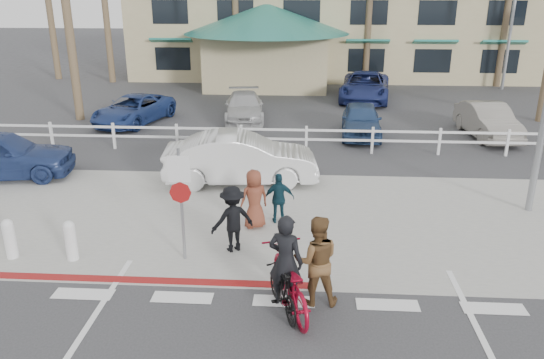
# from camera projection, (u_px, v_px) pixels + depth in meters

# --- Properties ---
(ground) EXTENTS (140.00, 140.00, 0.00)m
(ground) POSITION_uv_depth(u_px,v_px,m) (282.00, 320.00, 9.75)
(ground) COLOR #333335
(sidewalk_plaza) EXTENTS (22.00, 7.00, 0.01)m
(sidewalk_plaza) POSITION_uv_depth(u_px,v_px,m) (290.00, 219.00, 13.97)
(sidewalk_plaza) COLOR gray
(sidewalk_plaza) RESTS_ON ground
(cross_street) EXTENTS (40.00, 5.00, 0.01)m
(cross_street) POSITION_uv_depth(u_px,v_px,m) (294.00, 170.00, 17.72)
(cross_street) COLOR #333335
(cross_street) RESTS_ON ground
(parking_lot) EXTENTS (50.00, 16.00, 0.01)m
(parking_lot) POSITION_uv_depth(u_px,v_px,m) (299.00, 108.00, 26.62)
(parking_lot) COLOR #333335
(parking_lot) RESTS_ON ground
(curb_red) EXTENTS (7.00, 0.25, 0.02)m
(curb_red) POSITION_uv_depth(u_px,v_px,m) (142.00, 280.00, 11.05)
(curb_red) COLOR maroon
(curb_red) RESTS_ON ground
(rail_fence) EXTENTS (29.40, 0.16, 1.00)m
(rail_fence) POSITION_uv_depth(u_px,v_px,m) (309.00, 139.00, 19.39)
(rail_fence) COLOR silver
(rail_fence) RESTS_ON ground
(sign_post) EXTENTS (0.50, 0.10, 2.90)m
(sign_post) POSITION_uv_depth(u_px,v_px,m) (181.00, 199.00, 11.45)
(sign_post) COLOR gray
(sign_post) RESTS_ON ground
(bollard_0) EXTENTS (0.26, 0.26, 0.95)m
(bollard_0) POSITION_uv_depth(u_px,v_px,m) (71.00, 240.00, 11.75)
(bollard_0) COLOR silver
(bollard_0) RESTS_ON ground
(bollard_1) EXTENTS (0.26, 0.26, 0.95)m
(bollard_1) POSITION_uv_depth(u_px,v_px,m) (10.00, 239.00, 11.83)
(bollard_1) COLOR silver
(bollard_1) RESTS_ON ground
(streetlight_1) EXTENTS (0.60, 2.00, 9.50)m
(streetlight_1) POSITION_uv_depth(u_px,v_px,m) (514.00, 5.00, 29.90)
(streetlight_1) COLOR gray
(streetlight_1) RESTS_ON ground
(bike_red) EXTENTS (1.41, 2.34, 1.16)m
(bike_red) POSITION_uv_depth(u_px,v_px,m) (289.00, 281.00, 9.93)
(bike_red) COLOR maroon
(bike_red) RESTS_ON ground
(rider_red) EXTENTS (0.80, 0.66, 1.88)m
(rider_red) POSITION_uv_depth(u_px,v_px,m) (286.00, 261.00, 9.90)
(rider_red) COLOR black
(rider_red) RESTS_ON ground
(bike_black) EXTENTS (0.95, 1.59, 0.92)m
(bike_black) POSITION_uv_depth(u_px,v_px,m) (283.00, 290.00, 9.86)
(bike_black) COLOR black
(bike_black) RESTS_ON ground
(rider_black) EXTENTS (0.92, 0.74, 1.81)m
(rider_black) POSITION_uv_depth(u_px,v_px,m) (316.00, 261.00, 10.01)
(rider_black) COLOR brown
(rider_black) RESTS_ON ground
(pedestrian_a) EXTENTS (1.18, 1.01, 1.58)m
(pedestrian_a) POSITION_uv_depth(u_px,v_px,m) (233.00, 219.00, 12.08)
(pedestrian_a) COLOR black
(pedestrian_a) RESTS_ON ground
(pedestrian_child) EXTENTS (0.83, 0.45, 1.34)m
(pedestrian_child) POSITION_uv_depth(u_px,v_px,m) (279.00, 198.00, 13.55)
(pedestrian_child) COLOR #0D2B37
(pedestrian_child) RESTS_ON ground
(pedestrian_b) EXTENTS (0.89, 0.78, 1.53)m
(pedestrian_b) POSITION_uv_depth(u_px,v_px,m) (254.00, 199.00, 13.26)
(pedestrian_b) COLOR brown
(pedestrian_b) RESTS_ON ground
(car_white_sedan) EXTENTS (4.85, 2.12, 1.55)m
(car_white_sedan) POSITION_uv_depth(u_px,v_px,m) (241.00, 159.00, 16.33)
(car_white_sedan) COLOR silver
(car_white_sedan) RESTS_ON ground
(lot_car_0) EXTENTS (3.21, 4.85, 1.24)m
(lot_car_0) POSITION_uv_depth(u_px,v_px,m) (134.00, 110.00, 23.54)
(lot_car_0) COLOR navy
(lot_car_0) RESTS_ON ground
(lot_car_1) EXTENTS (2.18, 4.37, 1.22)m
(lot_car_1) POSITION_uv_depth(u_px,v_px,m) (244.00, 107.00, 24.09)
(lot_car_1) COLOR #A5A5A5
(lot_car_1) RESTS_ON ground
(lot_car_2) EXTENTS (1.79, 3.96, 1.32)m
(lot_car_2) POSITION_uv_depth(u_px,v_px,m) (361.00, 120.00, 21.53)
(lot_car_2) COLOR navy
(lot_car_2) RESTS_ON ground
(lot_car_3) EXTENTS (1.74, 4.22, 1.36)m
(lot_car_3) POSITION_uv_depth(u_px,v_px,m) (488.00, 121.00, 21.34)
(lot_car_3) COLOR gray
(lot_car_3) RESTS_ON ground
(lot_car_5) EXTENTS (3.21, 5.64, 1.49)m
(lot_car_5) POSITION_uv_depth(u_px,v_px,m) (365.00, 86.00, 28.26)
(lot_car_5) COLOR navy
(lot_car_5) RESTS_ON ground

